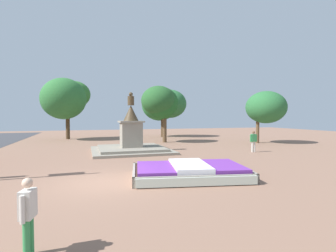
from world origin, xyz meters
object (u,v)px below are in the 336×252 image
object	(u,v)px
flower_planter	(190,171)
statue_monument	(131,141)
pedestrian_with_handbag	(254,140)
pedestrian_near_planter	(28,212)

from	to	relation	value
flower_planter	statue_monument	xyz separation A→B (m)	(-1.07, 9.18, 0.55)
statue_monument	pedestrian_with_handbag	distance (m)	9.22
flower_planter	pedestrian_with_handbag	size ratio (longest dim) A/B	3.45
pedestrian_near_planter	flower_planter	bearing A→B (deg)	43.13
pedestrian_with_handbag	flower_planter	bearing A→B (deg)	-141.55
statue_monument	pedestrian_with_handbag	xyz separation A→B (m)	(8.67, -3.15, 0.10)
flower_planter	statue_monument	size ratio (longest dim) A/B	0.95
pedestrian_near_planter	statue_monument	bearing A→B (deg)	72.94
pedestrian_with_handbag	pedestrian_near_planter	size ratio (longest dim) A/B	1.04
statue_monument	pedestrian_with_handbag	size ratio (longest dim) A/B	3.64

